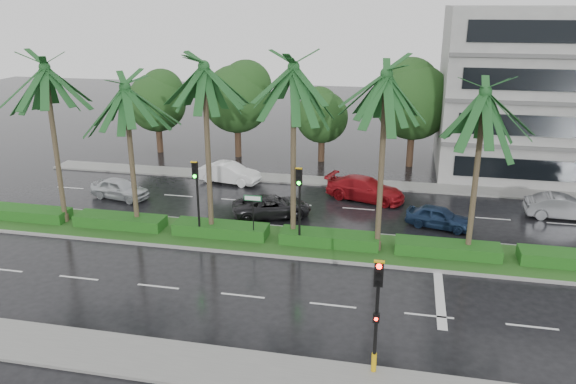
% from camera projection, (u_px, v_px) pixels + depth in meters
% --- Properties ---
extents(ground, '(120.00, 120.00, 0.00)m').
position_uv_depth(ground, '(270.00, 249.00, 29.34)').
color(ground, black).
rests_on(ground, ground).
extents(near_sidewalk, '(40.00, 2.40, 0.12)m').
position_uv_depth(near_sidewalk, '(201.00, 365.00, 19.88)').
color(near_sidewalk, slate).
rests_on(near_sidewalk, ground).
extents(far_sidewalk, '(40.00, 2.00, 0.12)m').
position_uv_depth(far_sidewalk, '(309.00, 180.00, 40.43)').
color(far_sidewalk, slate).
rests_on(far_sidewalk, ground).
extents(median, '(36.00, 4.00, 0.15)m').
position_uv_depth(median, '(274.00, 240.00, 30.24)').
color(median, gray).
rests_on(median, ground).
extents(hedge, '(35.20, 1.40, 0.60)m').
position_uv_depth(hedge, '(274.00, 234.00, 30.12)').
color(hedge, '#1E4E16').
rests_on(hedge, median).
extents(lane_markings, '(34.00, 13.06, 0.01)m').
position_uv_depth(lane_markings, '(326.00, 258.00, 28.34)').
color(lane_markings, silver).
rests_on(lane_markings, ground).
extents(palm_row, '(26.30, 4.20, 9.93)m').
position_uv_depth(palm_row, '(249.00, 89.00, 27.89)').
color(palm_row, '#3E3624').
rests_on(palm_row, median).
extents(signal_near, '(0.34, 0.45, 4.36)m').
position_uv_depth(signal_near, '(377.00, 312.00, 18.65)').
color(signal_near, black).
rests_on(signal_near, near_sidewalk).
extents(signal_median_left, '(0.34, 0.42, 4.36)m').
position_uv_depth(signal_median_left, '(197.00, 188.00, 29.44)').
color(signal_median_left, black).
rests_on(signal_median_left, median).
extents(signal_median_right, '(0.34, 0.42, 4.36)m').
position_uv_depth(signal_median_right, '(299.00, 195.00, 28.35)').
color(signal_median_right, black).
rests_on(signal_median_right, median).
extents(street_sign, '(0.95, 0.09, 2.60)m').
position_uv_depth(street_sign, '(253.00, 207.00, 29.29)').
color(street_sign, black).
rests_on(street_sign, median).
extents(bg_trees, '(32.86, 5.80, 8.38)m').
position_uv_depth(bg_trees, '(326.00, 101.00, 44.00)').
color(bg_trees, '#3B2A1A').
rests_on(bg_trees, ground).
extents(building, '(16.00, 10.00, 12.00)m').
position_uv_depth(building, '(555.00, 93.00, 40.71)').
color(building, gray).
rests_on(building, ground).
extents(car_silver, '(2.39, 4.23, 1.36)m').
position_uv_depth(car_silver, '(120.00, 189.00, 36.68)').
color(car_silver, silver).
rests_on(car_silver, ground).
extents(car_white, '(2.26, 4.61, 1.45)m').
position_uv_depth(car_white, '(230.00, 173.00, 39.84)').
color(car_white, white).
rests_on(car_white, ground).
extents(car_darkgrey, '(3.89, 5.17, 1.30)m').
position_uv_depth(car_darkgrey, '(272.00, 206.00, 33.59)').
color(car_darkgrey, black).
rests_on(car_darkgrey, ground).
extents(car_red, '(3.42, 5.52, 1.49)m').
position_uv_depth(car_red, '(365.00, 189.00, 36.44)').
color(car_red, maroon).
rests_on(car_red, ground).
extents(car_blue, '(2.36, 3.95, 1.26)m').
position_uv_depth(car_blue, '(439.00, 217.00, 32.00)').
color(car_blue, '#192C4D').
rests_on(car_blue, ground).
extents(car_grey, '(1.53, 4.30, 1.41)m').
position_uv_depth(car_grey, '(563.00, 207.00, 33.33)').
color(car_grey, slate).
rests_on(car_grey, ground).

